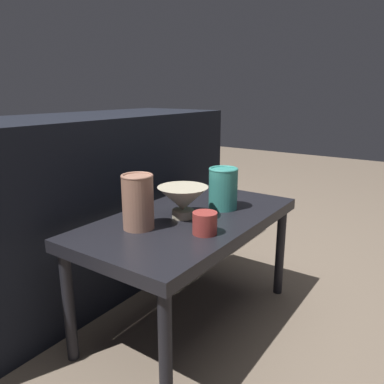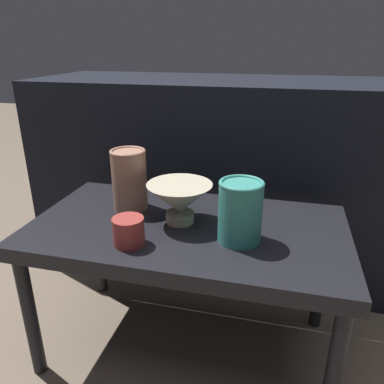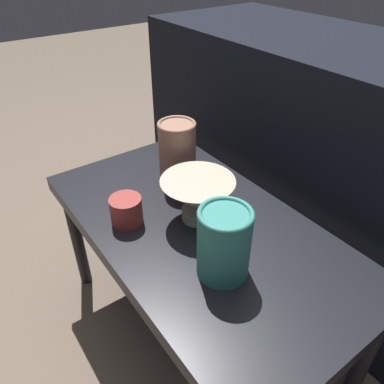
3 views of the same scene
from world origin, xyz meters
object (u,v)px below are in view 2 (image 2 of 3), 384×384
object	(u,v)px
bowl	(180,200)
vase_textured_left	(129,179)
cup	(129,231)
vase_colorful_right	(240,211)

from	to	relation	value
bowl	vase_textured_left	xyz separation A→B (m)	(-0.16, 0.05, 0.02)
cup	bowl	bearing A→B (deg)	59.30
vase_textured_left	vase_colorful_right	size ratio (longest dim) A/B	1.14
vase_textured_left	cup	world-z (taller)	vase_textured_left
bowl	vase_textured_left	distance (m)	0.17
vase_colorful_right	cup	size ratio (longest dim) A/B	2.03
vase_textured_left	bowl	bearing A→B (deg)	-18.25
vase_textured_left	vase_colorful_right	bearing A→B (deg)	-19.11
vase_colorful_right	bowl	bearing A→B (deg)	160.05
vase_colorful_right	cup	bearing A→B (deg)	-161.73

